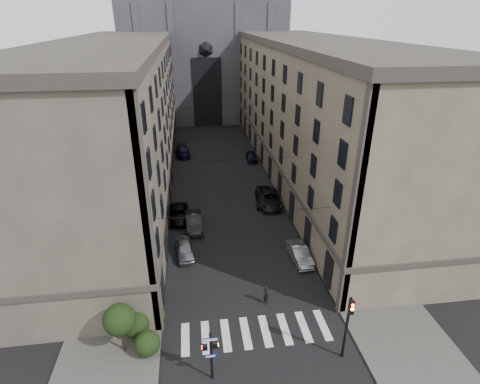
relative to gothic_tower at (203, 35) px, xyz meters
name	(u,v)px	position (x,y,z in m)	size (l,w,h in m)	color
sidewalk_left	(148,178)	(-10.50, -38.96, -17.72)	(7.00, 80.00, 0.15)	#383533
sidewalk_right	(288,171)	(10.50, -38.96, -17.72)	(7.00, 80.00, 0.15)	#383533
zebra_crossing	(256,332)	(0.00, -69.96, -17.79)	(11.00, 3.20, 0.01)	beige
building_left	(119,116)	(-13.44, -38.96, -8.45)	(13.60, 60.60, 18.85)	#4A4238
building_right	(312,110)	(13.44, -38.96, -8.45)	(13.60, 60.60, 18.85)	brown
gothic_tower	(203,35)	(0.00, 0.00, 0.00)	(35.00, 23.00, 58.00)	#2D2D33
pedestrian_signal_left	(211,352)	(-3.51, -73.46, -15.48)	(1.02, 0.38, 4.00)	black
traffic_light_right	(348,321)	(5.60, -73.04, -14.51)	(0.34, 0.50, 5.20)	black
shrub_cluster	(134,326)	(-8.72, -69.95, -16.00)	(3.90, 4.40, 3.90)	black
tram_wires	(219,128)	(0.00, -39.33, -10.55)	(14.00, 60.00, 0.43)	black
car_left_near	(185,249)	(-5.21, -59.18, -17.09)	(1.68, 4.18, 1.42)	slate
car_left_midnear	(194,222)	(-4.20, -54.00, -16.98)	(1.73, 4.96, 1.63)	black
car_left_midfar	(179,214)	(-5.91, -51.73, -17.09)	(2.34, 5.07, 1.41)	black
car_left_far	(183,151)	(-5.48, -29.43, -17.02)	(2.17, 5.34, 1.55)	black
car_right_near	(299,254)	(5.78, -61.47, -17.07)	(1.53, 4.39, 1.45)	gray
car_right_midnear	(269,199)	(5.27, -49.43, -16.97)	(2.74, 5.93, 1.65)	black
car_right_midfar	(264,199)	(4.71, -49.18, -17.09)	(1.99, 4.89, 1.42)	black
car_right_far	(252,157)	(5.70, -33.60, -17.10)	(1.65, 4.09, 1.39)	black
pedestrian	(266,295)	(1.38, -66.96, -16.96)	(0.61, 0.40, 1.68)	black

